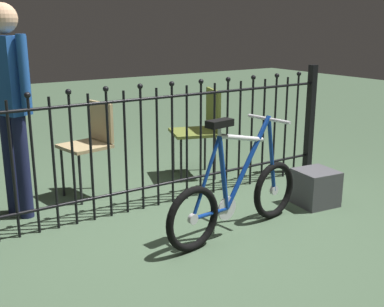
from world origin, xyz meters
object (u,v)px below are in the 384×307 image
chair_olive (202,125)px  person_visitor (9,93)px  bicycle (237,195)px  display_crate (315,187)px  chair_tan (91,139)px

chair_olive → person_visitor: person_visitor is taller
bicycle → person_visitor: person_visitor is taller
person_visitor → display_crate: size_ratio=5.23×
person_visitor → bicycle: bearing=-44.8°
chair_tan → display_crate: (1.52, -1.31, -0.38)m
bicycle → person_visitor: size_ratio=0.80×
person_visitor → display_crate: 2.66m
bicycle → chair_tan: (-0.57, 1.40, 0.23)m
chair_tan → display_crate: bearing=-40.7°
bicycle → chair_tan: 1.53m
bicycle → chair_olive: size_ratio=1.50×
bicycle → person_visitor: (-1.27, 1.26, 0.72)m
display_crate → chair_tan: bearing=139.3°
chair_olive → display_crate: bearing=-73.9°
person_visitor → display_crate: (2.22, -1.18, -0.86)m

